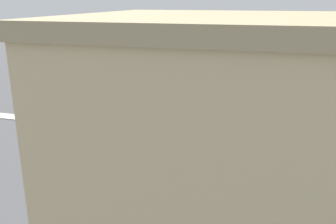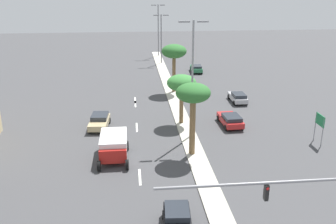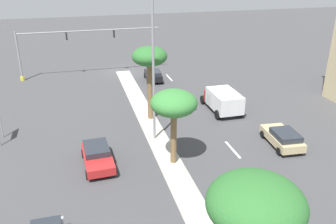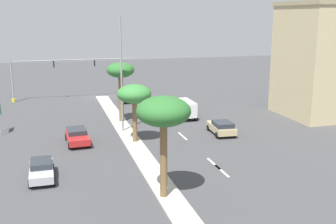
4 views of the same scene
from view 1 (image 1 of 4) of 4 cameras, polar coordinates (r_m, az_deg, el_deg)
name	(u,v)px [view 1 (image 1 of 4)]	position (r m, az deg, el deg)	size (l,w,h in m)	color
ground_plane	(178,134)	(40.41, 1.58, -3.44)	(160.00, 160.00, 0.00)	#424244
median_curb	(113,127)	(42.84, -8.54, -2.33)	(1.80, 69.91, 0.12)	#B7B2A3
lane_stripe_right	(332,172)	(34.83, 24.26, -8.56)	(0.20, 2.80, 0.01)	silver
lane_stripe_front	(202,157)	(34.79, 5.31, -7.03)	(0.20, 2.80, 0.01)	silver
lane_stripe_mid	(118,148)	(37.12, -7.76, -5.52)	(0.20, 2.80, 0.01)	silver
lane_stripe_trailing	(103,146)	(37.79, -10.12, -5.21)	(0.20, 2.80, 0.01)	silver
directional_road_sign	(274,93)	(50.78, 16.26, 2.86)	(0.10, 1.73, 3.10)	gray
commercial_building	(217,206)	(14.12, 7.72, -14.29)	(9.40, 9.66, 13.78)	#C6B284
palm_tree_far	(290,90)	(37.31, 18.50, 3.27)	(3.17, 3.17, 6.86)	brown
palm_tree_near	(205,95)	(38.14, 5.86, 2.67)	(3.31, 3.31, 5.63)	brown
palm_tree_outboard	(94,76)	(42.59, -11.43, 5.58)	(3.61, 3.61, 6.94)	brown
street_lamp_trailing	(247,75)	(37.68, 12.25, 5.68)	(2.90, 0.24, 11.95)	gray
sedan_red_near	(223,117)	(44.27, 8.57, -0.75)	(2.26, 4.49, 1.36)	red
sedan_green_rear	(36,100)	(54.61, -19.99, 1.83)	(2.22, 4.19, 1.34)	#287047
sedan_tan_far	(188,168)	(30.86, 3.09, -8.72)	(2.35, 4.39, 1.42)	tan
sedan_silver_left	(163,104)	(48.98, -0.74, 1.18)	(1.88, 4.14, 1.34)	#B2B2B7
box_truck	(288,165)	(31.84, 18.20, -7.89)	(2.70, 5.24, 2.14)	#B21E19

